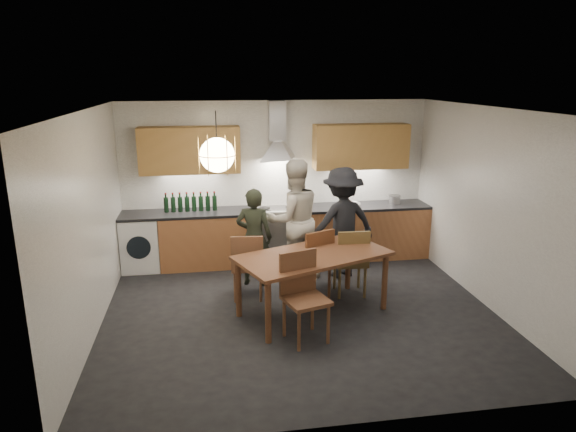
{
  "coord_description": "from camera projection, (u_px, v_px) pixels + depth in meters",
  "views": [
    {
      "loc": [
        -1.12,
        -6.0,
        2.99
      ],
      "look_at": [
        -0.1,
        0.4,
        1.2
      ],
      "focal_mm": 32.0,
      "sensor_mm": 36.0,
      "label": 1
    }
  ],
  "objects": [
    {
      "name": "pendant_lamp",
      "position": [
        217.0,
        155.0,
        5.87
      ],
      "size": [
        0.43,
        0.43,
        0.7
      ],
      "color": "black",
      "rests_on": "ground"
    },
    {
      "name": "chair_front",
      "position": [
        302.0,
        290.0,
        5.92
      ],
      "size": [
        0.58,
        0.58,
        1.03
      ],
      "rotation": [
        0.0,
        0.0,
        0.3
      ],
      "color": "brown",
      "rests_on": "ground"
    },
    {
      "name": "room_shell",
      "position": [
        301.0,
        184.0,
        6.22
      ],
      "size": [
        5.02,
        4.52,
        2.61
      ],
      "color": "white",
      "rests_on": "ground"
    },
    {
      "name": "chair_back_right",
      "position": [
        352.0,
        258.0,
        7.04
      ],
      "size": [
        0.46,
        0.46,
        0.97
      ],
      "rotation": [
        0.0,
        0.0,
        3.09
      ],
      "color": "brown",
      "rests_on": "ground"
    },
    {
      "name": "chair_back_mid",
      "position": [
        315.0,
        259.0,
        6.96
      ],
      "size": [
        0.59,
        0.59,
        1.0
      ],
      "rotation": [
        0.0,
        0.0,
        3.55
      ],
      "color": "brown",
      "rests_on": "ground"
    },
    {
      "name": "wine_bottles",
      "position": [
        190.0,
        202.0,
        8.1
      ],
      "size": [
        0.83,
        0.07,
        0.3
      ],
      "color": "black",
      "rests_on": "counter_run"
    },
    {
      "name": "mixing_bowl",
      "position": [
        352.0,
        205.0,
        8.41
      ],
      "size": [
        0.27,
        0.27,
        0.06
      ],
      "primitive_type": "imported",
      "rotation": [
        0.0,
        0.0,
        0.02
      ],
      "color": "#ACADB0",
      "rests_on": "counter_run"
    },
    {
      "name": "counter_run",
      "position": [
        280.0,
        235.0,
        8.42
      ],
      "size": [
        5.0,
        0.62,
        0.9
      ],
      "color": "#BB7748",
      "rests_on": "ground"
    },
    {
      "name": "person_right",
      "position": [
        342.0,
        223.0,
        7.72
      ],
      "size": [
        1.2,
        0.85,
        1.68
      ],
      "primitive_type": "imported",
      "rotation": [
        0.0,
        0.0,
        3.37
      ],
      "color": "black",
      "rests_on": "ground"
    },
    {
      "name": "chair_back_left",
      "position": [
        248.0,
        263.0,
        6.92
      ],
      "size": [
        0.47,
        0.47,
        0.94
      ],
      "rotation": [
        0.0,
        0.0,
        3.04
      ],
      "color": "brown",
      "rests_on": "ground"
    },
    {
      "name": "stock_pot",
      "position": [
        395.0,
        200.0,
        8.61
      ],
      "size": [
        0.23,
        0.23,
        0.13
      ],
      "primitive_type": "cylinder",
      "rotation": [
        0.0,
        0.0,
        -0.29
      ],
      "color": "#B2B1B5",
      "rests_on": "counter_run"
    },
    {
      "name": "ground",
      "position": [
        300.0,
        312.0,
        6.68
      ],
      "size": [
        5.0,
        5.0,
        0.0
      ],
      "primitive_type": "plane",
      "color": "black",
      "rests_on": "ground"
    },
    {
      "name": "person_mid",
      "position": [
        293.0,
        220.0,
        7.62
      ],
      "size": [
        1.01,
        0.86,
        1.82
      ],
      "primitive_type": "imported",
      "rotation": [
        0.0,
        0.0,
        3.36
      ],
      "color": "beige",
      "rests_on": "ground"
    },
    {
      "name": "person_left",
      "position": [
        254.0,
        237.0,
        7.41
      ],
      "size": [
        0.6,
        0.48,
        1.45
      ],
      "primitive_type": "imported",
      "rotation": [
        0.0,
        0.0,
        2.85
      ],
      "color": "black",
      "rests_on": "ground"
    },
    {
      "name": "wall_fixtures",
      "position": [
        278.0,
        148.0,
        8.15
      ],
      "size": [
        4.3,
        0.54,
        1.1
      ],
      "color": "tan",
      "rests_on": "ground"
    },
    {
      "name": "dining_table",
      "position": [
        313.0,
        261.0,
        6.5
      ],
      "size": [
        2.12,
        1.59,
        0.8
      ],
      "rotation": [
        0.0,
        0.0,
        0.38
      ],
      "color": "brown",
      "rests_on": "ground"
    },
    {
      "name": "range_stove",
      "position": [
        279.0,
        236.0,
        8.41
      ],
      "size": [
        0.9,
        0.6,
        0.92
      ],
      "color": "silver",
      "rests_on": "ground"
    }
  ]
}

